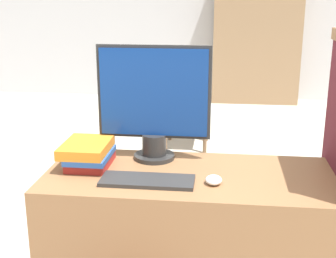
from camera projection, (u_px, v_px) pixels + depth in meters
name	position (u px, v px, depth m)	size (l,w,h in m)	color
desk	(188.00, 252.00, 2.09)	(1.23, 0.55, 0.75)	#8C603D
monitor	(154.00, 104.00, 2.09)	(0.51, 0.19, 0.52)	#282828
keyboard	(147.00, 181.00, 1.89)	(0.38, 0.15, 0.02)	#2D2D2D
mouse	(214.00, 180.00, 1.87)	(0.07, 0.08, 0.03)	white
book_stack	(89.00, 154.00, 2.05)	(0.20, 0.27, 0.11)	#B72D28
far_chair	(188.00, 93.00, 4.62)	(0.44, 0.44, 0.93)	brown
bookshelf_far	(257.00, 39.00, 6.32)	(1.16, 0.32, 1.75)	#9E7A56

